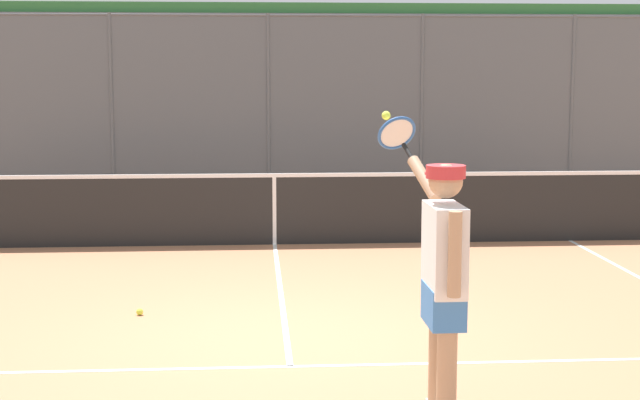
{
  "coord_description": "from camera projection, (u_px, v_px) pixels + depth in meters",
  "views": [
    {
      "loc": [
        0.27,
        8.09,
        2.31
      ],
      "look_at": [
        -0.38,
        -1.2,
        1.05
      ],
      "focal_mm": 53.49,
      "sensor_mm": 36.0,
      "label": 1
    }
  ],
  "objects": [
    {
      "name": "fence_backdrop",
      "position": [
        268.0,
        102.0,
        17.52
      ],
      "size": [
        19.5,
        1.37,
        3.52
      ],
      "color": "#565B60",
      "rests_on": "ground"
    },
    {
      "name": "ground_plane",
      "position": [
        286.0,
        338.0,
        8.32
      ],
      "size": [
        60.0,
        60.0,
        0.0
      ],
      "primitive_type": "plane",
      "color": "#B27551"
    },
    {
      "name": "tennis_player",
      "position": [
        443.0,
        272.0,
        6.15
      ],
      "size": [
        0.48,
        1.42,
        2.02
      ],
      "rotation": [
        0.0,
        0.0,
        -1.56
      ],
      "color": "silver",
      "rests_on": "ground"
    },
    {
      "name": "tennis_ball_near_net",
      "position": [
        140.0,
        312.0,
        9.08
      ],
      "size": [
        0.07,
        0.07,
        0.07
      ],
      "primitive_type": "sphere",
      "color": "#C1D138",
      "rests_on": "ground"
    },
    {
      "name": "tennis_net",
      "position": [
        274.0,
        208.0,
        12.74
      ],
      "size": [
        10.51,
        0.09,
        1.07
      ],
      "color": "#2D2D2D",
      "rests_on": "ground"
    },
    {
      "name": "court_line_markings",
      "position": [
        292.0,
        378.0,
        7.21
      ],
      "size": [
        8.18,
        9.79,
        0.01
      ],
      "color": "white",
      "rests_on": "ground"
    }
  ]
}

